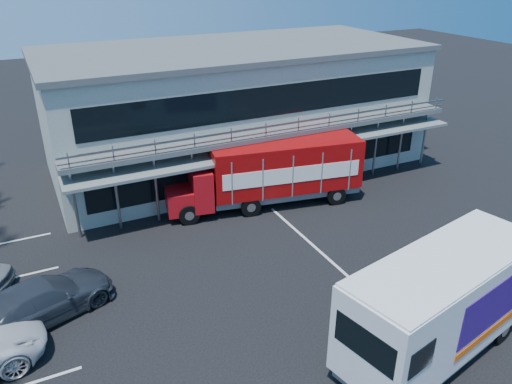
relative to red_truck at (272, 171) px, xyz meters
name	(u,v)px	position (x,y,z in m)	size (l,w,h in m)	color
ground	(323,306)	(-2.30, -8.62, -1.90)	(120.00, 120.00, 0.00)	black
building	(235,107)	(0.70, 6.32, 1.76)	(22.40, 12.00, 7.30)	gray
red_truck	(272,171)	(0.00, 0.00, 0.00)	(10.51, 4.10, 3.45)	#AC0D14
white_van	(441,304)	(-0.31, -12.24, 0.06)	(7.93, 4.11, 3.69)	silver
parked_car_d	(43,300)	(-11.80, -4.62, -1.14)	(2.11, 5.18, 1.50)	#2A2F38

